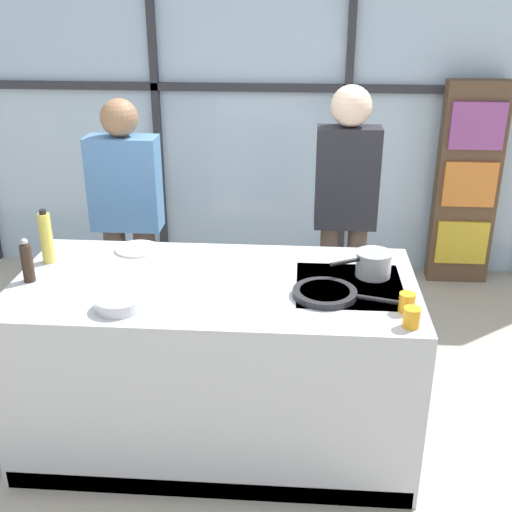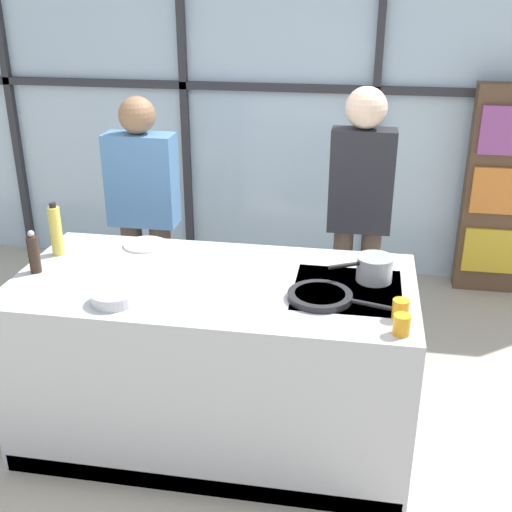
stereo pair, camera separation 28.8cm
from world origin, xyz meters
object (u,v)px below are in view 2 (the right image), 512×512
juice_glass_near (402,325)px  oil_bottle (56,230)px  spectator_far_left (144,208)px  spectator_center_left (360,206)px  frying_pan (322,296)px  pepper_grinder (34,253)px  mixing_bowl (114,297)px  saucepan (374,268)px  juice_glass_far (400,309)px  white_plate (145,245)px

juice_glass_near → oil_bottle: bearing=162.7°
spectator_far_left → spectator_center_left: 1.40m
spectator_center_left → frying_pan: 1.12m
pepper_grinder → mixing_bowl: bearing=-26.4°
frying_pan → mixing_bowl: mixing_bowl is taller
saucepan → oil_bottle: size_ratio=1.08×
frying_pan → saucepan: (0.24, 0.25, 0.05)m
spectator_far_left → juice_glass_far: 2.03m
white_plate → juice_glass_far: (1.39, -0.62, 0.04)m
mixing_bowl → juice_glass_far: (1.30, 0.07, 0.01)m
frying_pan → mixing_bowl: (-0.95, -0.20, 0.01)m
spectator_center_left → oil_bottle: size_ratio=5.96×
pepper_grinder → frying_pan: bearing=-2.4°
frying_pan → juice_glass_far: 0.38m
saucepan → white_plate: saucepan is taller
juice_glass_near → spectator_far_left: bearing=139.5°
oil_bottle → spectator_center_left: bearing=26.7°
white_plate → pepper_grinder: size_ratio=1.06×
spectator_far_left → mixing_bowl: bearing=103.1°
mixing_bowl → spectator_center_left: bearing=50.0°
frying_pan → mixing_bowl: 0.97m
spectator_far_left → saucepan: 1.72m
white_plate → saucepan: bearing=-10.8°
spectator_far_left → mixing_bowl: size_ratio=7.89×
oil_bottle → juice_glass_near: 1.91m
frying_pan → pepper_grinder: bearing=177.6°
juice_glass_far → frying_pan: bearing=160.7°
mixing_bowl → juice_glass_near: size_ratio=2.34×
saucepan → white_plate: (-1.27, 0.24, -0.06)m
oil_bottle → pepper_grinder: size_ratio=1.29×
juice_glass_far → saucepan: bearing=107.4°
spectator_center_left → spectator_far_left: bearing=0.0°
oil_bottle → white_plate: bearing=24.4°
saucepan → juice_glass_near: 0.53m
spectator_far_left → frying_pan: bearing=138.5°
spectator_center_left → pepper_grinder: size_ratio=7.71×
juice_glass_far → pepper_grinder: bearing=174.2°
mixing_bowl → juice_glass_far: juice_glass_far is taller
saucepan → juice_glass_near: size_ratio=3.53×
juice_glass_far → white_plate: bearing=156.0°
spectator_center_left → frying_pan: bearing=82.5°
spectator_center_left → oil_bottle: (-1.61, -0.81, 0.04)m
saucepan → pepper_grinder: pepper_grinder is taller
spectator_center_left → white_plate: size_ratio=7.28×
spectator_far_left → white_plate: size_ratio=6.89×
spectator_center_left → saucepan: bearing=96.1°
saucepan → juice_glass_far: 0.39m
white_plate → oil_bottle: 0.49m
spectator_center_left → frying_pan: size_ratio=3.26×
saucepan → oil_bottle: oil_bottle is taller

